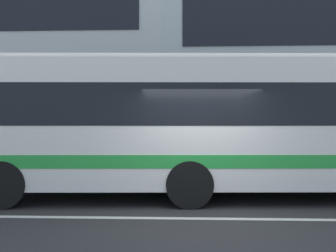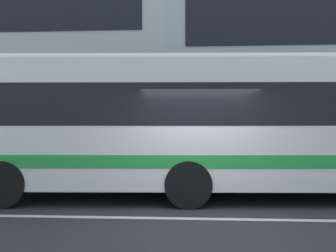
# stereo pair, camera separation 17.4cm
# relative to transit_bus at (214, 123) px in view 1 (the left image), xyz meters

# --- Properties ---
(ground_plane) EXTENTS (160.00, 160.00, 0.00)m
(ground_plane) POSITION_rel_transit_bus_xyz_m (-0.37, -2.07, -1.82)
(ground_plane) COLOR #2E2D2E
(lane_centre_line) EXTENTS (60.00, 0.16, 0.01)m
(lane_centre_line) POSITION_rel_transit_bus_xyz_m (-0.37, -2.07, -1.81)
(lane_centre_line) COLOR silver
(lane_centre_line) RESTS_ON ground_plane
(hedge_row_far) EXTENTS (13.99, 1.10, 0.92)m
(hedge_row_far) POSITION_rel_transit_bus_xyz_m (2.57, 3.33, -1.36)
(hedge_row_far) COLOR #1E5A29
(hedge_row_far) RESTS_ON ground_plane
(transit_bus) EXTENTS (11.33, 3.12, 3.30)m
(transit_bus) POSITION_rel_transit_bus_xyz_m (0.00, 0.00, 0.00)
(transit_bus) COLOR silver
(transit_bus) RESTS_ON ground_plane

